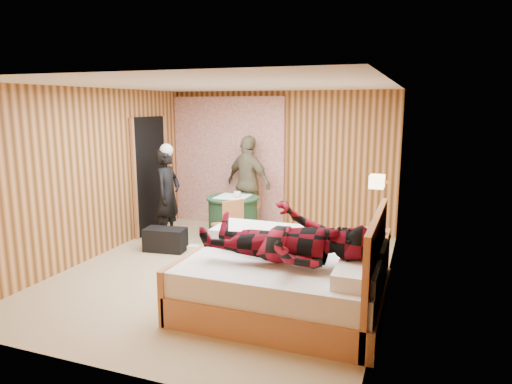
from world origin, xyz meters
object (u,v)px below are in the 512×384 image
(wall_lamp, at_px, (377,181))
(man_on_bed, at_px, (285,226))
(round_table, at_px, (233,219))
(chair_near, at_px, (230,221))
(duffel_bag, at_px, (165,240))
(chair_far, at_px, (247,202))
(woman_standing, at_px, (168,195))
(man_at_table, at_px, (249,184))
(nightstand, at_px, (371,253))
(bed, at_px, (287,280))

(wall_lamp, bearing_deg, man_on_bed, -117.71)
(round_table, relative_size, man_on_bed, 0.49)
(chair_near, distance_m, duffel_bag, 1.06)
(round_table, distance_m, chair_far, 0.70)
(wall_lamp, height_order, woman_standing, woman_standing)
(woman_standing, relative_size, man_on_bed, 0.87)
(woman_standing, height_order, man_at_table, man_at_table)
(round_table, distance_m, chair_near, 0.51)
(nightstand, relative_size, chair_near, 0.74)
(chair_far, relative_size, duffel_bag, 1.47)
(nightstand, relative_size, man_at_table, 0.36)
(wall_lamp, distance_m, man_on_bed, 1.69)
(wall_lamp, xyz_separation_m, chair_near, (-2.22, 0.42, -0.82))
(wall_lamp, relative_size, chair_far, 0.28)
(duffel_bag, relative_size, woman_standing, 0.41)
(wall_lamp, xyz_separation_m, nightstand, (-0.04, 0.13, -0.99))
(bed, height_order, man_on_bed, man_on_bed)
(round_table, xyz_separation_m, chair_near, (0.15, -0.48, 0.09))
(nightstand, bearing_deg, chair_far, 148.15)
(nightstand, xyz_separation_m, chair_far, (-2.34, 1.46, 0.23))
(nightstand, relative_size, man_on_bed, 0.35)
(duffel_bag, bearing_deg, bed, -36.50)
(chair_near, distance_m, woman_standing, 1.27)
(round_table, distance_m, man_on_bed, 2.93)
(bed, xyz_separation_m, chair_far, (-1.58, 2.83, 0.20))
(nightstand, distance_m, woman_standing, 3.47)
(bed, xyz_separation_m, man_on_bed, (0.03, -0.23, 0.68))
(duffel_bag, bearing_deg, wall_lamp, -8.82)
(bed, distance_m, duffel_bag, 2.72)
(round_table, bearing_deg, nightstand, -18.23)
(woman_standing, bearing_deg, bed, -125.64)
(wall_lamp, bearing_deg, duffel_bag, 178.64)
(chair_far, distance_m, chair_near, 1.17)
(wall_lamp, height_order, man_at_table, man_at_table)
(chair_far, xyz_separation_m, woman_standing, (-1.06, -0.95, 0.23))
(chair_far, xyz_separation_m, man_at_table, (0.01, 0.04, 0.32))
(wall_lamp, relative_size, duffel_bag, 0.41)
(chair_near, relative_size, woman_standing, 0.53)
(man_at_table, bearing_deg, man_on_bed, 141.02)
(chair_near, height_order, woman_standing, woman_standing)
(round_table, xyz_separation_m, chair_far, (-0.01, 0.69, 0.15))
(round_table, distance_m, duffel_bag, 1.17)
(chair_near, xyz_separation_m, duffel_bag, (-0.95, -0.35, -0.30))
(bed, height_order, round_table, bed)
(wall_lamp, bearing_deg, chair_far, 146.38)
(woman_standing, distance_m, man_at_table, 1.46)
(round_table, relative_size, chair_far, 0.93)
(bed, xyz_separation_m, chair_near, (-1.42, 1.67, 0.14))
(wall_lamp, height_order, chair_far, wall_lamp)
(nightstand, xyz_separation_m, chair_near, (-2.18, 0.29, 0.17))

